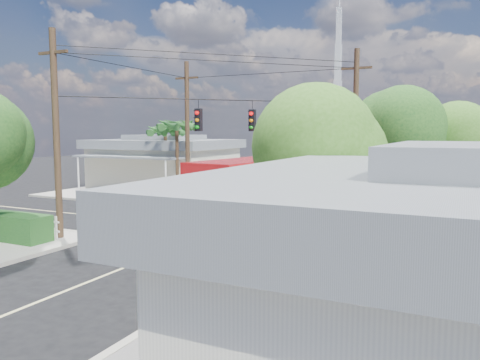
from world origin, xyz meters
The scene contains 16 objects.
ground centered at (0.00, 0.00, 0.00)m, with size 120.00×120.00×0.00m, color black.
sidewalk_ne centered at (10.88, 10.88, 0.07)m, with size 14.12×14.12×0.14m.
sidewalk_nw centered at (-10.88, 10.88, 0.07)m, with size 14.12×14.12×0.14m.
road_markings centered at (0.00, -1.47, 0.01)m, with size 32.00×32.00×0.01m.
building_nw centered at (-12.00, 12.46, 2.22)m, with size 10.80×10.20×4.30m.
radio_tower centered at (0.50, 20.00, 5.64)m, with size 0.80×0.80×17.00m.
tree_ne_front centered at (7.21, 6.76, 4.77)m, with size 4.21×4.14×6.66m.
tree_ne_back centered at (9.81, 8.96, 4.19)m, with size 3.77×3.66×5.82m.
tree_se centered at (7.01, -7.24, 4.04)m, with size 3.67×3.54×5.62m.
palm_nw_front centered at (-7.50, 7.50, 5.04)m, with size 3.01×3.08×5.59m.
palm_nw_back centered at (-9.50, 9.00, 4.67)m, with size 3.01×3.08×5.19m.
utility_poles centered at (-1.58, 1.60, 4.67)m, with size 12.00×10.68×9.00m.
picket_fence centered at (-7.80, -5.60, 0.68)m, with size 5.94×0.06×1.00m.
vending_boxes centered at (6.50, 6.20, 0.69)m, with size 1.90×0.50×1.10m.
delivery_truck centered at (1.71, -0.23, 1.75)m, with size 3.52×8.21×3.45m.
parked_car centered at (10.58, 2.40, 0.75)m, with size 2.48×5.37×1.49m, color silver.
Camera 1 is at (10.50, -19.77, 4.71)m, focal length 35.00 mm.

